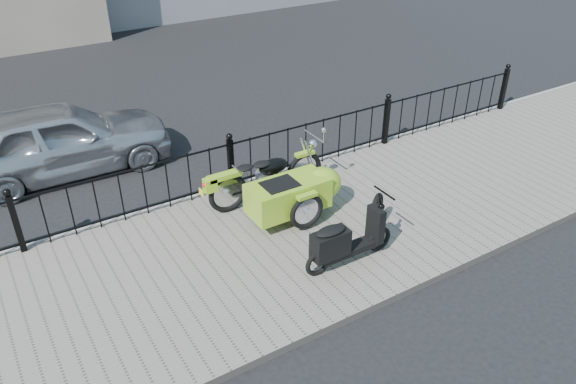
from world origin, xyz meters
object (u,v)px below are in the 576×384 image
spare_tire (376,212)px  sedan_car (59,139)px  scooter (344,242)px  motorcycle_sidecar (293,188)px

spare_tire → sedan_car: 6.01m
spare_tire → scooter: bearing=-153.6°
motorcycle_sidecar → spare_tire: 1.38m
scooter → spare_tire: bearing=26.4°
scooter → spare_tire: 1.10m
motorcycle_sidecar → scooter: (-0.10, -1.54, -0.08)m
scooter → sedan_car: size_ratio=0.37×
motorcycle_sidecar → spare_tire: motorcycle_sidecar is taller
spare_tire → sedan_car: size_ratio=0.15×
spare_tire → sedan_car: bearing=128.4°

